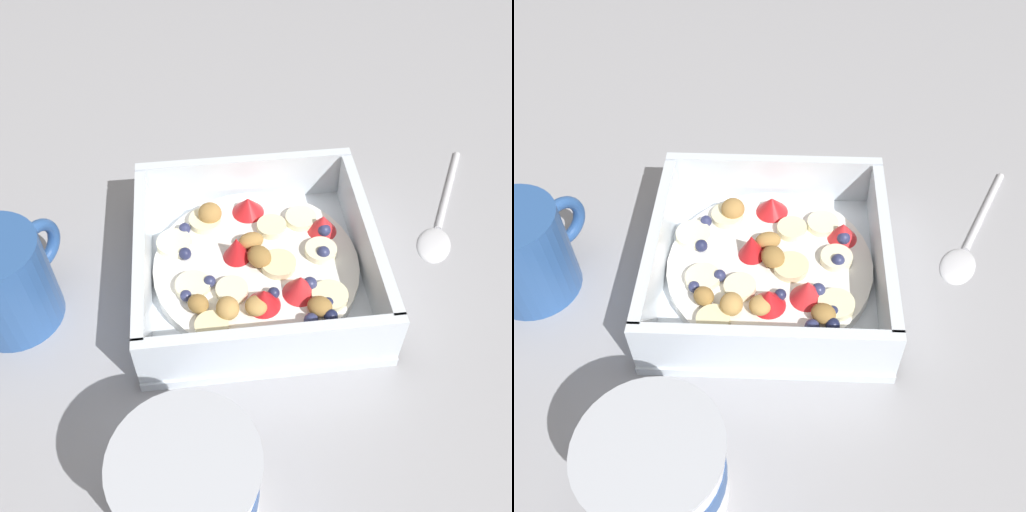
# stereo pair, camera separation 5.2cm
# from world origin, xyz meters

# --- Properties ---
(ground_plane) EXTENTS (2.40, 2.40, 0.00)m
(ground_plane) POSITION_xyz_m (0.00, 0.00, 0.00)
(ground_plane) COLOR #9E9EA3
(fruit_bowl) EXTENTS (0.21, 0.21, 0.06)m
(fruit_bowl) POSITION_xyz_m (0.02, -0.00, 0.02)
(fruit_bowl) COLOR white
(fruit_bowl) RESTS_ON ground
(spoon) EXTENTS (0.10, 0.16, 0.01)m
(spoon) POSITION_xyz_m (-0.17, -0.05, 0.00)
(spoon) COLOR silver
(spoon) RESTS_ON ground
(yogurt_cup) EXTENTS (0.10, 0.10, 0.08)m
(yogurt_cup) POSITION_xyz_m (0.09, 0.20, 0.04)
(yogurt_cup) COLOR white
(yogurt_cup) RESTS_ON ground
(coffee_mug) EXTENTS (0.08, 0.10, 0.09)m
(coffee_mug) POSITION_xyz_m (0.23, 0.01, 0.05)
(coffee_mug) COLOR #2D5699
(coffee_mug) RESTS_ON ground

